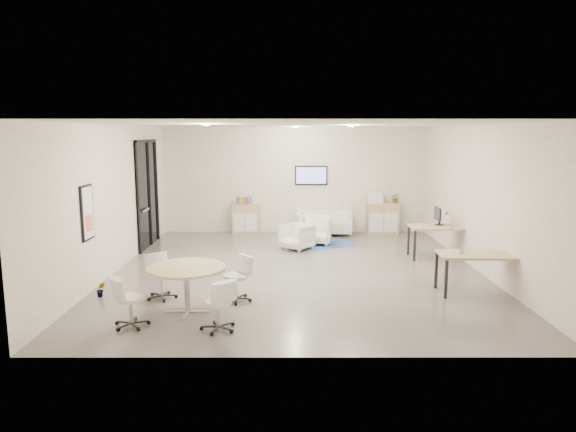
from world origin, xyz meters
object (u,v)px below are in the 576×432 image
(loveseat, at_px, (324,223))
(round_table, at_px, (187,271))
(sideboard_right, at_px, (382,218))
(desk_front, at_px, (478,258))
(armchair_left, at_px, (297,236))
(armchair_right, at_px, (316,229))
(desk_rear, at_px, (441,229))
(sideboard_left, at_px, (245,219))

(loveseat, height_order, round_table, round_table)
(sideboard_right, distance_m, desk_front, 5.95)
(sideboard_right, distance_m, loveseat, 1.80)
(loveseat, relative_size, armchair_left, 2.32)
(sideboard_right, bearing_deg, armchair_left, -140.81)
(armchair_left, height_order, armchair_right, armchair_right)
(round_table, bearing_deg, loveseat, 67.75)
(loveseat, xyz_separation_m, desk_rear, (2.64, -2.92, 0.37))
(loveseat, bearing_deg, desk_front, -62.48)
(armchair_right, bearing_deg, sideboard_right, 43.34)
(loveseat, relative_size, round_table, 1.28)
(desk_rear, bearing_deg, sideboard_right, 105.04)
(armchair_right, distance_m, desk_front, 5.23)
(round_table, bearing_deg, desk_rear, 35.65)
(armchair_left, xyz_separation_m, desk_rear, (3.49, -0.93, 0.34))
(sideboard_right, bearing_deg, armchair_right, -144.35)
(loveseat, distance_m, armchair_right, 1.39)
(loveseat, bearing_deg, sideboard_right, 9.04)
(sideboard_left, height_order, round_table, sideboard_left)
(desk_rear, bearing_deg, loveseat, 131.74)
(armchair_right, xyz_separation_m, round_table, (-2.47, -5.46, 0.30))
(desk_front, relative_size, round_table, 1.14)
(sideboard_left, relative_size, armchair_right, 1.06)
(desk_front, distance_m, round_table, 5.41)
(armchair_left, bearing_deg, desk_front, -10.06)
(armchair_right, bearing_deg, loveseat, 84.36)
(desk_rear, height_order, round_table, round_table)
(desk_front, bearing_deg, armchair_left, 134.08)
(sideboard_right, relative_size, round_table, 0.71)
(sideboard_right, distance_m, armchair_left, 3.41)
(desk_rear, bearing_deg, armchair_right, 151.69)
(armchair_right, xyz_separation_m, desk_front, (2.84, -4.38, 0.27))
(sideboard_right, distance_m, desk_rear, 3.21)
(sideboard_left, relative_size, desk_rear, 0.59)
(sideboard_left, relative_size, round_table, 0.68)
(armchair_right, bearing_deg, desk_front, -49.41)
(armchair_left, height_order, desk_front, desk_front)
(armchair_right, height_order, desk_front, armchair_right)
(sideboard_right, relative_size, desk_rear, 0.62)
(sideboard_right, height_order, armchair_left, sideboard_right)
(loveseat, relative_size, desk_front, 1.13)
(sideboard_left, distance_m, round_table, 7.02)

